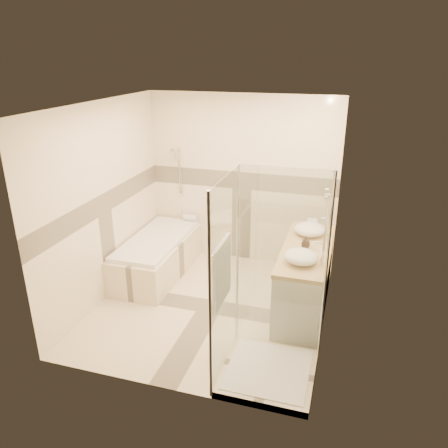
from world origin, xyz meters
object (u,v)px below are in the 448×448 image
(vanity, at_px, (305,278))
(vessel_sink_near, at_px, (310,229))
(shower_enclosure, at_px, (260,327))
(amenity_bottle_b, at_px, (306,242))
(vessel_sink_far, at_px, (301,257))
(bathtub, at_px, (157,254))
(amenity_bottle_a, at_px, (305,243))

(vanity, bearing_deg, vessel_sink_near, 92.95)
(shower_enclosure, relative_size, vessel_sink_near, 5.17)
(vanity, bearing_deg, amenity_bottle_b, -148.98)
(shower_enclosure, xyz_separation_m, vessel_sink_near, (0.27, 1.66, 0.42))
(vessel_sink_near, xyz_separation_m, vessel_sink_far, (0.00, -0.82, -0.00))
(bathtub, distance_m, amenity_bottle_a, 2.26)
(bathtub, relative_size, vanity, 1.05)
(vessel_sink_near, xyz_separation_m, amenity_bottle_b, (0.00, -0.40, -0.01))
(vanity, height_order, amenity_bottle_a, amenity_bottle_a)
(vanity, relative_size, vessel_sink_near, 4.10)
(vanity, relative_size, amenity_bottle_a, 9.48)
(amenity_bottle_a, height_order, amenity_bottle_b, amenity_bottle_a)
(vessel_sink_far, bearing_deg, amenity_bottle_b, 90.00)
(vessel_sink_far, height_order, amenity_bottle_b, vessel_sink_far)
(vanity, height_order, vessel_sink_far, vessel_sink_far)
(vanity, bearing_deg, amenity_bottle_a, -103.65)
(amenity_bottle_b, bearing_deg, vessel_sink_far, -90.00)
(amenity_bottle_a, xyz_separation_m, amenity_bottle_b, (0.00, 0.07, -0.02))
(bathtub, bearing_deg, vessel_sink_near, 1.01)
(vanity, relative_size, amenity_bottle_b, 11.99)
(shower_enclosure, xyz_separation_m, amenity_bottle_b, (0.27, 1.26, 0.41))
(vanity, relative_size, vessel_sink_far, 4.32)
(bathtub, height_order, vessel_sink_near, vessel_sink_near)
(shower_enclosure, xyz_separation_m, amenity_bottle_a, (0.27, 1.19, 0.43))
(vessel_sink_far, bearing_deg, amenity_bottle_a, 90.00)
(bathtub, relative_size, vessel_sink_near, 4.31)
(bathtub, bearing_deg, vessel_sink_far, -20.26)
(bathtub, relative_size, amenity_bottle_b, 12.58)
(bathtub, distance_m, vanity, 2.18)
(shower_enclosure, relative_size, amenity_bottle_a, 11.93)
(vessel_sink_far, distance_m, amenity_bottle_a, 0.35)
(vanity, distance_m, vessel_sink_far, 0.66)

